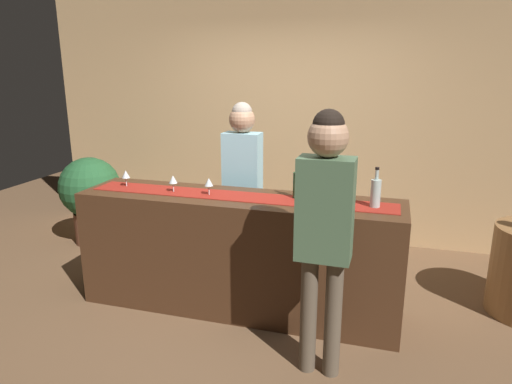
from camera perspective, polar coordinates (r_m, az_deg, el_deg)
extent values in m
plane|color=brown|center=(4.03, -2.11, -14.00)|extent=(10.00, 10.00, 0.00)
cube|color=tan|center=(5.38, 4.26, 9.65)|extent=(6.00, 0.12, 2.90)
cube|color=#472B19|center=(3.82, -2.18, -7.62)|extent=(2.62, 0.60, 0.97)
cube|color=maroon|center=(3.66, -2.26, -0.54)|extent=(2.48, 0.28, 0.01)
cylinder|color=#B2C6C1|center=(3.46, 14.64, -0.21)|extent=(0.07, 0.07, 0.21)
cylinder|color=#B2C6C1|center=(3.42, 14.80, 2.09)|extent=(0.03, 0.03, 0.08)
cylinder|color=black|center=(3.41, 14.85, 2.85)|extent=(0.03, 0.03, 0.02)
cylinder|color=#194723|center=(3.59, 5.20, 0.80)|extent=(0.07, 0.07, 0.21)
cylinder|color=#194723|center=(3.56, 5.25, 3.02)|extent=(0.03, 0.03, 0.08)
cylinder|color=black|center=(3.55, 5.27, 3.76)|extent=(0.03, 0.03, 0.02)
cylinder|color=silver|center=(3.84, -10.20, -0.01)|extent=(0.06, 0.06, 0.00)
cylinder|color=silver|center=(3.83, -10.23, 0.56)|extent=(0.01, 0.01, 0.08)
cone|color=silver|center=(3.81, -10.27, 1.58)|extent=(0.07, 0.07, 0.06)
cylinder|color=silver|center=(4.11, -15.77, 0.67)|extent=(0.06, 0.06, 0.00)
cylinder|color=silver|center=(4.10, -15.81, 1.20)|extent=(0.01, 0.01, 0.08)
cone|color=silver|center=(4.09, -15.88, 2.15)|extent=(0.07, 0.07, 0.06)
cylinder|color=silver|center=(3.71, -5.84, -0.38)|extent=(0.06, 0.06, 0.00)
cylinder|color=silver|center=(3.70, -5.86, 0.21)|extent=(0.01, 0.01, 0.08)
cone|color=silver|center=(3.68, -5.89, 1.26)|extent=(0.07, 0.07, 0.06)
cylinder|color=#26262B|center=(4.39, -0.63, -5.85)|extent=(0.11, 0.11, 0.78)
cylinder|color=#26262B|center=(4.43, -2.62, -5.64)|extent=(0.11, 0.11, 0.78)
cube|color=#99D1E0|center=(4.21, -1.70, 3.20)|extent=(0.34, 0.20, 0.62)
sphere|color=tan|center=(4.14, -1.75, 8.98)|extent=(0.23, 0.23, 0.23)
sphere|color=#AD9E8E|center=(4.14, -1.75, 9.87)|extent=(0.18, 0.18, 0.18)
cylinder|color=brown|center=(3.12, 6.54, -14.88)|extent=(0.11, 0.11, 0.81)
cylinder|color=brown|center=(3.10, 9.54, -15.22)|extent=(0.11, 0.11, 0.81)
cube|color=#4C6B4C|center=(2.82, 8.58, -2.16)|extent=(0.34, 0.21, 0.64)
sphere|color=tan|center=(2.72, 8.95, 6.79)|extent=(0.24, 0.24, 0.24)
sphere|color=black|center=(2.71, 9.00, 8.19)|extent=(0.19, 0.19, 0.19)
cylinder|color=brown|center=(5.66, -19.51, -4.07)|extent=(0.42, 0.42, 0.37)
sphere|color=#23562D|center=(5.53, -19.94, 0.56)|extent=(0.68, 0.68, 0.68)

